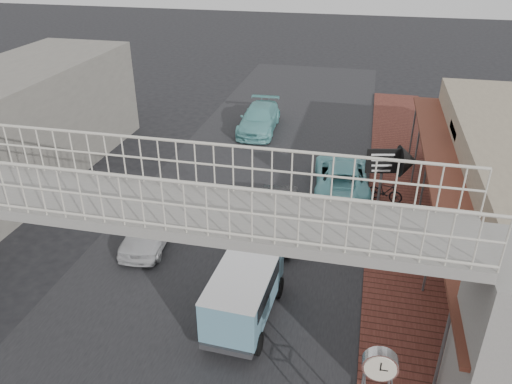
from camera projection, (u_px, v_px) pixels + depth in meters
The scene contains 14 objects.
ground at pixel (210, 282), 16.72m from camera, with size 120.00×120.00×0.00m, color black.
road_strip at pixel (210, 282), 16.72m from camera, with size 10.00×60.00×0.01m, color black.
sidewalk at pixel (407, 255), 18.00m from camera, with size 3.00×40.00×0.10m, color brown.
footbridge at pixel (154, 278), 11.79m from camera, with size 16.40×2.40×6.34m.
building_far_left at pixel (18, 125), 22.88m from camera, with size 5.00×14.00×5.00m, color gray.
white_hatchback at pixel (150, 228), 18.57m from camera, with size 1.49×3.70×1.26m, color silver.
dark_sedan at pixel (276, 216), 19.22m from camera, with size 1.45×4.15×1.37m, color black.
angkot_curb at pixel (342, 176), 22.25m from camera, with size 2.35×5.10×1.42m, color #77C7CE.
angkot_far at pixel (259, 119), 28.90m from camera, with size 2.01×4.95×1.44m, color #6DBDBE.
angkot_van at pixel (244, 289), 14.61m from camera, with size 1.84×3.73×1.79m.
motorcycle_near at pixel (375, 238), 18.05m from camera, with size 0.61×1.74×0.92m, color black.
motorcycle_far at pixel (385, 191), 21.28m from camera, with size 0.42×1.50×0.90m, color black.
street_clock at pixel (379, 369), 10.11m from camera, with size 0.74×0.59×3.00m.
arrow_sign at pixel (405, 162), 18.59m from camera, with size 2.00×1.31×3.32m.
Camera 1 is at (4.47, -12.67, 10.51)m, focal length 35.00 mm.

